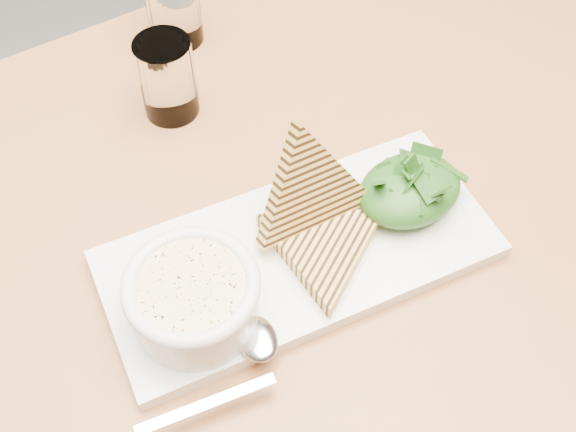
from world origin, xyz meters
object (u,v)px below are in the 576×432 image
table_top (241,240)px  glass_near (167,78)px  soup_bowl (195,302)px  glass_far (173,6)px  platter (298,254)px

table_top → glass_near: glass_near is taller
soup_bowl → glass_far: 0.42m
table_top → platter: platter is taller
glass_near → glass_far: 0.13m
table_top → glass_near: 0.21m
platter → glass_far: bearing=82.3°
soup_bowl → table_top: bearing=40.4°
glass_near → glass_far: size_ratio=0.97×
soup_bowl → glass_near: size_ratio=1.19×
table_top → soup_bowl: (-0.09, -0.07, 0.06)m
soup_bowl → glass_far: glass_far is taller
glass_near → soup_bowl: bearing=-111.7°
platter → glass_far: glass_far is taller
soup_bowl → glass_near: (0.11, 0.27, 0.01)m
glass_far → table_top: bearing=-105.2°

